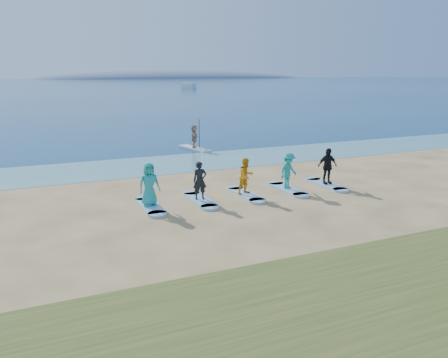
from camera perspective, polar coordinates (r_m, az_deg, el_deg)
name	(u,v)px	position (r m, az deg, el deg)	size (l,w,h in m)	color
ground	(238,224)	(14.86, 1.85, -5.96)	(600.00, 600.00, 0.00)	tan
shallow_water	(157,165)	(24.40, -8.79, 1.83)	(600.00, 600.00, 0.00)	teal
ocean	(48,85)	(172.78, -22.04, 11.26)	(600.00, 600.00, 0.00)	navy
island_ridge	(179,78)	(328.56, -5.84, 12.97)	(220.00, 56.00, 18.00)	slate
paddleboard	(194,148)	(29.07, -3.88, 4.01)	(0.70, 3.00, 0.12)	silver
paddleboarder	(194,136)	(28.94, -3.91, 5.59)	(1.40, 0.44, 1.50)	tan
boat_offshore_b	(189,88)	(134.84, -4.62, 11.73)	(1.74, 5.25, 1.62)	silver
surfboard_0	(150,206)	(16.90, -9.63, -3.51)	(0.70, 2.20, 0.09)	#8DBEDA
student_0	(149,184)	(16.66, -9.75, -0.65)	(0.81, 0.52, 1.65)	teal
surfboard_1	(200,200)	(17.47, -3.14, -2.75)	(0.70, 2.20, 0.09)	#8DBEDA
student_1	(200,181)	(17.25, -3.17, -0.20)	(0.55, 0.36, 1.51)	black
surfboard_2	(246,194)	(18.25, 2.87, -2.02)	(0.70, 2.20, 0.09)	#8DBEDA
student_2	(246,176)	(18.05, 2.90, 0.41)	(0.73, 0.57, 1.50)	orange
surfboard_3	(288,189)	(19.21, 8.32, -1.33)	(0.70, 2.20, 0.09)	#8DBEDA
student_3	(288,171)	(19.01, 8.41, 1.08)	(1.01, 0.58, 1.57)	teal
surfboard_4	(326,184)	(20.34, 13.21, -0.70)	(0.70, 2.20, 0.09)	#8DBEDA
student_4	(327,166)	(20.14, 13.35, 1.66)	(0.95, 0.40, 1.63)	black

